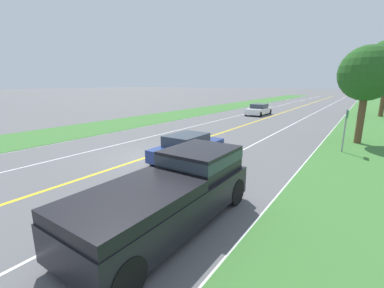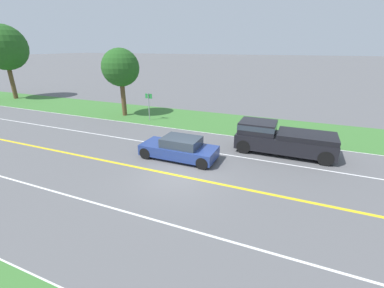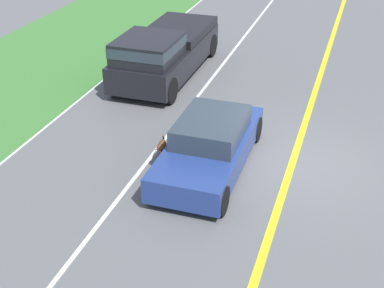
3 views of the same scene
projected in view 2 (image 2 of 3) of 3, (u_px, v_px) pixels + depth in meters
name	position (u px, v px, depth m)	size (l,w,h in m)	color
ground_plane	(178.00, 176.00, 12.81)	(400.00, 400.00, 0.00)	#5B5B5E
centre_divider_line	(178.00, 176.00, 12.81)	(0.18, 160.00, 0.01)	yellow
lane_edge_line_right	(220.00, 134.00, 18.83)	(0.14, 160.00, 0.01)	white
lane_dash_same_dir	(203.00, 151.00, 15.82)	(0.10, 160.00, 0.01)	white
lane_dash_oncoming	(138.00, 215.00, 9.79)	(0.10, 160.00, 0.01)	white
grass_verge_right	(230.00, 123.00, 21.41)	(6.00, 160.00, 0.03)	#3D7533
ego_car	(179.00, 149.00, 14.57)	(1.80, 4.33, 1.29)	navy
dog	(183.00, 144.00, 15.70)	(0.43, 1.07, 0.75)	brown
pickup_truck	(280.00, 138.00, 15.29)	(2.10, 5.61, 1.80)	black
roadside_tree_right_near	(121.00, 68.00, 22.44)	(3.27, 3.27, 5.95)	brown
roadside_tree_right_far	(4.00, 48.00, 29.58)	(5.09, 5.09, 8.47)	brown
street_sign	(149.00, 103.00, 21.81)	(0.11, 0.64, 2.36)	gray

